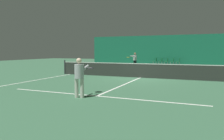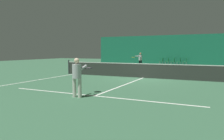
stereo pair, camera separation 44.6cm
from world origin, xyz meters
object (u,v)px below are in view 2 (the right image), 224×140
object	(u,v)px
courtside_chair_1	(168,61)
courtside_chair_3	(179,61)
courtside_chair_0	(162,61)
player_far	(140,59)
courtside_chair_4	(185,61)
player_near	(78,74)
courtside_chair_2	(173,61)
tennis_net	(143,70)

from	to	relation	value
courtside_chair_1	courtside_chair_3	bearing A→B (deg)	90.00
courtside_chair_3	courtside_chair_0	bearing A→B (deg)	-90.00
player_far	courtside_chair_4	distance (m)	7.86
player_near	courtside_chair_0	bearing A→B (deg)	0.84
player_far	courtside_chair_0	distance (m)	6.95
player_far	courtside_chair_0	world-z (taller)	player_far
courtside_chair_0	courtside_chair_2	size ratio (longest dim) A/B	1.00
player_far	courtside_chair_3	world-z (taller)	player_far
courtside_chair_3	courtside_chair_4	xyz separation A→B (m)	(0.74, 0.00, 0.00)
tennis_net	courtside_chair_3	world-z (taller)	tennis_net
courtside_chair_2	tennis_net	bearing A→B (deg)	2.38
player_near	tennis_net	bearing A→B (deg)	-7.41
tennis_net	courtside_chair_3	distance (m)	15.16
courtside_chair_0	courtside_chair_4	world-z (taller)	same
player_near	courtside_chair_3	world-z (taller)	player_near
player_far	courtside_chair_1	distance (m)	7.07
player_near	courtside_chair_2	distance (m)	22.03
player_far	tennis_net	bearing A→B (deg)	50.29
courtside_chair_1	courtside_chair_3	size ratio (longest dim) A/B	1.00
player_near	courtside_chair_4	world-z (taller)	player_near
player_far	courtside_chair_1	world-z (taller)	player_far
courtside_chair_4	courtside_chair_0	bearing A→B (deg)	-90.00
player_far	courtside_chair_0	xyz separation A→B (m)	(0.79, 6.89, -0.44)
courtside_chair_1	courtside_chair_4	distance (m)	2.22
courtside_chair_2	courtside_chair_3	bearing A→B (deg)	90.00
courtside_chair_0	courtside_chair_1	distance (m)	0.74
courtside_chair_2	courtside_chair_4	distance (m)	1.48
courtside_chair_4	courtside_chair_3	bearing A→B (deg)	-90.00
courtside_chair_1	courtside_chair_2	xyz separation A→B (m)	(0.74, 0.00, 0.00)
courtside_chair_1	courtside_chair_2	size ratio (longest dim) A/B	1.00
tennis_net	player_far	world-z (taller)	player_far
player_far	courtside_chair_2	distance (m)	7.27
tennis_net	courtside_chair_4	bearing A→B (deg)	86.78
player_far	player_near	bearing A→B (deg)	40.04
courtside_chair_0	courtside_chair_2	world-z (taller)	same
courtside_chair_2	courtside_chair_4	xyz separation A→B (m)	(1.48, 0.00, 0.00)
courtside_chair_0	courtside_chair_4	size ratio (longest dim) A/B	1.00
courtside_chair_2	courtside_chair_1	bearing A→B (deg)	-90.00
courtside_chair_4	player_far	bearing A→B (deg)	-28.59
tennis_net	player_far	bearing A→B (deg)	109.32
player_near	courtside_chair_0	distance (m)	22.09
player_far	courtside_chair_1	size ratio (longest dim) A/B	1.89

